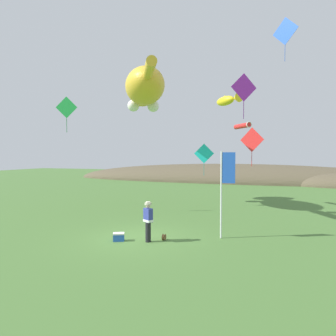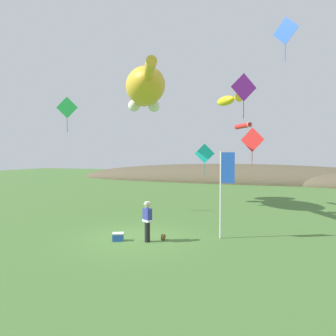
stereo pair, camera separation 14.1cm
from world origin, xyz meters
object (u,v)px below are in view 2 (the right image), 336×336
(festival_banner_pole, at_px, (224,182))
(kite_diamond_teal, at_px, (205,154))
(kite_diamond_violet, at_px, (244,88))
(kite_fish_windsock, at_px, (228,100))
(kite_diamond_red, at_px, (252,140))
(festival_attendant, at_px, (147,220))
(picnic_cooler, at_px, (118,237))
(kite_giant_cat, at_px, (145,89))
(kite_spool, at_px, (163,237))
(kite_diamond_green, at_px, (67,108))
(kite_diamond_blue, at_px, (286,31))
(kite_tube_streamer, at_px, (243,126))

(festival_banner_pole, height_order, kite_diamond_teal, kite_diamond_teal)
(festival_banner_pole, xyz_separation_m, kite_diamond_violet, (0.56, 2.53, 4.71))
(kite_diamond_teal, bearing_deg, kite_fish_windsock, -49.27)
(kite_diamond_teal, bearing_deg, kite_diamond_red, -30.65)
(kite_fish_windsock, bearing_deg, festival_attendant, -107.73)
(festival_attendant, bearing_deg, picnic_cooler, -166.46)
(kite_giant_cat, bearing_deg, kite_spool, -60.41)
(kite_diamond_green, bearing_deg, kite_diamond_blue, 10.01)
(kite_diamond_teal, bearing_deg, kite_spool, -88.28)
(kite_tube_streamer, bearing_deg, kite_diamond_violet, -83.85)
(picnic_cooler, relative_size, kite_fish_windsock, 0.29)
(picnic_cooler, xyz_separation_m, festival_banner_pole, (4.35, 1.99, 2.43))
(festival_attendant, bearing_deg, kite_tube_streamer, 74.70)
(kite_spool, bearing_deg, kite_fish_windsock, 75.47)
(kite_diamond_green, bearing_deg, kite_giant_cat, 51.41)
(kite_fish_windsock, distance_m, kite_diamond_violet, 3.35)
(kite_fish_windsock, xyz_separation_m, kite_diamond_green, (-9.73, -3.28, -0.44))
(kite_fish_windsock, xyz_separation_m, kite_diamond_teal, (-2.04, 2.37, -3.37))
(picnic_cooler, height_order, festival_banner_pole, festival_banner_pole)
(kite_fish_windsock, bearing_deg, kite_spool, -104.53)
(kite_spool, bearing_deg, picnic_cooler, -156.92)
(kite_giant_cat, relative_size, kite_diamond_violet, 3.77)
(festival_banner_pole, height_order, kite_fish_windsock, kite_fish_windsock)
(festival_attendant, relative_size, picnic_cooler, 3.05)
(kite_diamond_violet, distance_m, kite_diamond_teal, 7.24)
(kite_fish_windsock, distance_m, kite_diamond_red, 2.95)
(festival_attendant, height_order, picnic_cooler, festival_attendant)
(kite_diamond_blue, bearing_deg, festival_attendant, -131.84)
(festival_attendant, height_order, kite_diamond_green, kite_diamond_green)
(kite_tube_streamer, height_order, kite_diamond_blue, kite_diamond_blue)
(festival_banner_pole, relative_size, kite_tube_streamer, 2.22)
(kite_diamond_blue, height_order, kite_diamond_teal, kite_diamond_blue)
(kite_tube_streamer, distance_m, kite_diamond_green, 12.33)
(kite_fish_windsock, height_order, kite_diamond_red, kite_fish_windsock)
(festival_attendant, bearing_deg, kite_diamond_teal, 88.29)
(festival_attendant, distance_m, kite_tube_streamer, 12.17)
(festival_attendant, bearing_deg, kite_diamond_violet, 49.22)
(kite_spool, xyz_separation_m, kite_diamond_teal, (-0.28, 9.18, 3.78))
(kite_spool, distance_m, kite_giant_cat, 12.47)
(festival_attendant, relative_size, kite_diamond_violet, 0.75)
(festival_attendant, height_order, kite_diamond_teal, kite_diamond_teal)
(kite_diamond_blue, bearing_deg, kite_diamond_teal, 147.99)
(kite_giant_cat, bearing_deg, kite_diamond_teal, 17.08)
(kite_giant_cat, xyz_separation_m, kite_diamond_red, (7.74, -0.80, -3.93))
(festival_banner_pole, bearing_deg, kite_diamond_green, 167.45)
(kite_diamond_red, bearing_deg, kite_fish_windsock, -169.64)
(picnic_cooler, bearing_deg, kite_diamond_teal, 81.02)
(picnic_cooler, relative_size, kite_diamond_violet, 0.25)
(festival_attendant, height_order, kite_diamond_red, kite_diamond_red)
(festival_attendant, height_order, kite_spool, festival_attendant)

